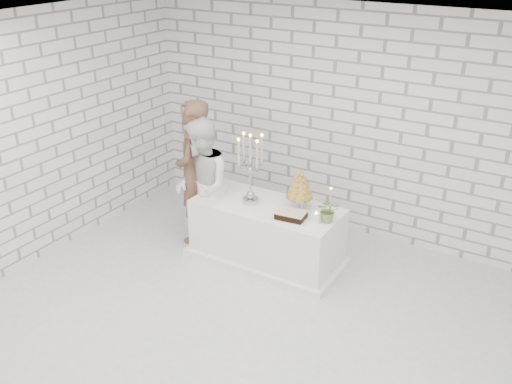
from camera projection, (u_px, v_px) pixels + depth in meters
The scene contains 14 objects.
ground at pixel (252, 324), 6.05m from camera, with size 6.00×5.00×0.01m, color silver.
ceiling at pixel (251, 32), 4.79m from camera, with size 6.00×5.00×0.01m, color white.
wall_back at pixel (354, 124), 7.36m from camera, with size 6.00×0.01×3.00m, color white.
wall_front at pixel (34, 345), 3.48m from camera, with size 6.00×0.01×3.00m, color white.
wall_left at pixel (36, 139), 6.83m from camera, with size 0.01×5.00×3.00m, color white.
cake_table at pixel (267, 233), 7.08m from camera, with size 1.80×0.80×0.75m, color white.
groom at pixel (194, 172), 7.36m from camera, with size 0.69×0.45×1.89m, color brown.
bride at pixel (202, 186), 7.16m from camera, with size 0.84×0.65×1.72m, color white.
candelabra at pixel (250, 169), 6.81m from camera, with size 0.35×0.35×0.88m, color #A8A8B3, non-canonical shape.
croquembouche at pixel (300, 190), 6.73m from camera, with size 0.32×0.32×0.50m, color #A87A26, non-canonical shape.
chocolate_cake at pixel (291, 215), 6.60m from camera, with size 0.33×0.23×0.08m, color black.
pillar_candle at pixel (316, 218), 6.48m from camera, with size 0.08×0.08×0.12m, color white.
extra_taper at pixel (330, 202), 6.64m from camera, with size 0.06×0.06×0.32m, color beige.
flowers at pixel (328, 210), 6.48m from camera, with size 0.26×0.22×0.29m, color #3E6D34.
Camera 1 is at (2.58, -4.17, 3.80)m, focal length 40.44 mm.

